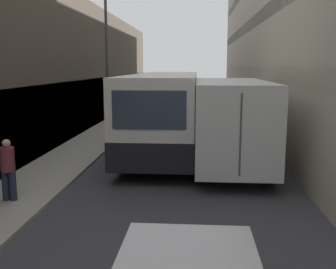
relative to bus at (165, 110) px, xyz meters
name	(u,v)px	position (x,y,z in m)	size (l,w,h in m)	color
ground_plane	(178,171)	(0.72, -3.55, -1.68)	(150.00, 150.00, 0.00)	#38383D
sidewalk_left	(57,167)	(-3.48, -3.55, -1.63)	(2.18, 60.00, 0.10)	#9E998E
bus	(165,110)	(0.00, 0.00, 0.00)	(2.61, 11.05, 3.17)	silver
box_truck	(228,117)	(2.50, -1.87, -0.05)	(2.37, 8.96, 3.01)	silver
panel_van	(162,102)	(-0.99, 9.68, -0.53)	(1.97, 4.12, 2.08)	silver
pedestrian	(8,168)	(-3.42, -7.10, -0.72)	(0.37, 0.35, 1.59)	#23283D
street_lamp	(106,22)	(-2.64, 0.87, 3.69)	(0.36, 0.80, 7.75)	#38383D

